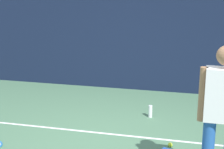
{
  "coord_description": "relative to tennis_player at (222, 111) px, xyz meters",
  "views": [
    {
      "loc": [
        1.22,
        -4.5,
        2.3
      ],
      "look_at": [
        0.0,
        0.4,
        1.0
      ],
      "focal_mm": 54.74,
      "sensor_mm": 36.0,
      "label": 1
    }
  ],
  "objects": [
    {
      "name": "court_line",
      "position": [
        -1.54,
        1.17,
        -0.96
      ],
      "size": [
        9.0,
        0.05,
        0.0
      ],
      "primitive_type": "cube",
      "color": "white",
      "rests_on": "ground"
    },
    {
      "name": "tennis_player",
      "position": [
        0.0,
        0.0,
        0.0
      ],
      "size": [
        0.53,
        0.23,
        1.7
      ],
      "rotation": [
        0.0,
        0.0,
        -0.01
      ],
      "color": "#2659A5",
      "rests_on": "ground"
    },
    {
      "name": "back_fence",
      "position": [
        -1.54,
        3.75,
        0.46
      ],
      "size": [
        10.0,
        0.1,
        2.86
      ],
      "primitive_type": "cube",
      "color": "#141E38",
      "rests_on": "ground"
    },
    {
      "name": "water_bottle",
      "position": [
        -1.05,
        2.06,
        -0.86
      ],
      "size": [
        0.07,
        0.07,
        0.22
      ],
      "primitive_type": "cylinder",
      "color": "white",
      "rests_on": "ground"
    },
    {
      "name": "tennis_ball_by_fence",
      "position": [
        -0.61,
        0.95,
        -0.93
      ],
      "size": [
        0.07,
        0.07,
        0.07
      ],
      "primitive_type": "sphere",
      "color": "#CCE033",
      "rests_on": "ground"
    },
    {
      "name": "ground_plane",
      "position": [
        -1.54,
        0.75,
        -0.97
      ],
      "size": [
        12.0,
        12.0,
        0.0
      ],
      "primitive_type": "plane",
      "color": "#4C7556"
    }
  ]
}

